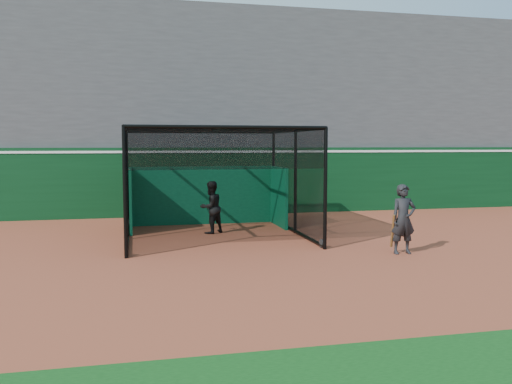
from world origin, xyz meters
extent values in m
plane|color=#99452C|center=(0.00, 0.00, 0.00)|extent=(120.00, 120.00, 0.00)
cube|color=#093417|center=(0.00, 8.50, 1.25)|extent=(50.00, 0.45, 2.50)
cube|color=white|center=(0.00, 8.50, 2.35)|extent=(50.00, 0.50, 0.08)
cube|color=#4C4C4F|center=(0.00, 12.38, 3.88)|extent=(50.00, 7.85, 7.75)
cube|color=#4C4C4F|center=(0.00, 15.80, 8.35)|extent=(50.00, 0.30, 1.20)
cube|color=#074E2F|center=(-0.67, 6.15, 0.95)|extent=(4.71, 0.10, 1.90)
cylinder|color=black|center=(-3.09, 1.39, 0.11)|extent=(0.08, 0.22, 0.22)
cylinder|color=black|center=(1.75, 1.39, 0.11)|extent=(0.08, 0.22, 0.22)
cylinder|color=black|center=(-3.09, 6.07, 0.11)|extent=(0.08, 0.22, 0.22)
cylinder|color=black|center=(1.75, 6.07, 0.11)|extent=(0.08, 0.22, 0.22)
imported|color=black|center=(-0.68, 4.25, 0.77)|extent=(0.94, 0.89, 1.54)
imported|color=black|center=(3.39, 0.26, 0.83)|extent=(0.62, 0.41, 1.67)
cylinder|color=#593819|center=(3.14, 0.31, 0.55)|extent=(0.14, 0.32, 0.82)
camera|label=1|loc=(-2.89, -11.46, 2.62)|focal=38.00mm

